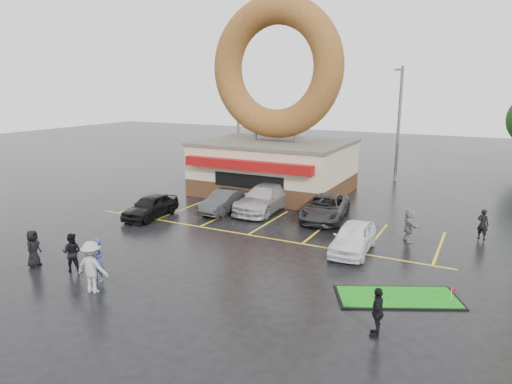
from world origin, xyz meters
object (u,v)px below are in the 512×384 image
at_px(streetlight_mid, 399,121).
at_px(car_dgrey, 225,201).
at_px(car_white, 353,238).
at_px(donut_shop, 275,130).
at_px(person_blue, 97,260).
at_px(putting_green, 398,297).
at_px(car_silver, 264,198).
at_px(dumpster, 221,177).
at_px(streetlight_left, 238,117).
at_px(person_cameraman, 377,312).
at_px(car_black, 151,206).
at_px(car_grey, 325,208).

bearing_deg(streetlight_mid, car_dgrey, -117.45).
bearing_deg(car_white, streetlight_mid, 92.19).
xyz_separation_m(donut_shop, person_blue, (0.48, -17.28, -3.59)).
distance_m(streetlight_mid, car_dgrey, 16.57).
xyz_separation_m(car_dgrey, putting_green, (11.66, -7.11, -0.62)).
bearing_deg(car_silver, dumpster, 141.85).
relative_size(streetlight_left, putting_green, 1.89).
height_order(streetlight_left, streetlight_mid, same).
xyz_separation_m(streetlight_mid, dumpster, (-11.57, -7.96, -4.13)).
bearing_deg(person_cameraman, person_blue, -92.75).
xyz_separation_m(donut_shop, car_dgrey, (-0.40, -6.30, -3.81)).
bearing_deg(car_black, donut_shop, 66.74).
distance_m(streetlight_mid, person_cameraman, 24.93).
bearing_deg(dumpster, person_blue, -75.27).
relative_size(car_silver, dumpster, 3.01).
xyz_separation_m(donut_shop, car_grey, (5.57, -5.01, -3.78)).
bearing_deg(streetlight_mid, streetlight_left, -175.91).
height_order(car_black, dumpster, car_black).
relative_size(car_grey, person_cameraman, 3.11).
distance_m(car_grey, putting_green, 10.16).
bearing_deg(person_blue, donut_shop, 92.96).
distance_m(dumpster, putting_green, 20.75).
bearing_deg(car_grey, person_blue, -120.33).
relative_size(streetlight_mid, car_black, 2.27).
height_order(car_silver, person_cameraman, person_cameraman).
height_order(streetlight_mid, dumpster, streetlight_mid).
distance_m(donut_shop, streetlight_mid, 10.59).
height_order(streetlight_left, person_blue, streetlight_left).
xyz_separation_m(car_dgrey, person_cameraman, (11.55, -10.01, 0.14)).
bearing_deg(car_black, dumpster, 93.69).
height_order(car_black, car_white, car_white).
bearing_deg(person_blue, car_silver, 85.88).
xyz_separation_m(car_black, person_cameraman, (14.71, -6.93, 0.12)).
bearing_deg(person_cameraman, car_black, -123.17).
bearing_deg(donut_shop, putting_green, -49.99).
relative_size(streetlight_mid, car_silver, 1.66).
distance_m(streetlight_left, car_grey, 17.83).
relative_size(donut_shop, person_blue, 7.75).
bearing_deg(car_dgrey, car_white, -17.27).
relative_size(donut_shop, streetlight_mid, 1.50).
bearing_deg(putting_green, car_grey, 124.11).
xyz_separation_m(streetlight_mid, person_cameraman, (4.15, -24.25, -3.99)).
bearing_deg(streetlight_mid, car_silver, -112.46).
relative_size(car_white, dumpster, 2.22).
bearing_deg(streetlight_left, car_grey, -43.57).
distance_m(person_cameraman, putting_green, 3.00).
distance_m(car_black, putting_green, 15.37).
bearing_deg(car_grey, car_dgrey, -175.64).
height_order(donut_shop, car_grey, donut_shop).
distance_m(person_blue, dumpster, 17.99).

